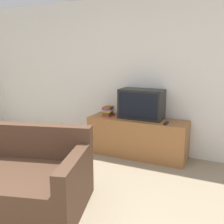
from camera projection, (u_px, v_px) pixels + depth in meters
name	position (u px, v px, depth m)	size (l,w,h in m)	color
wall_back	(125.00, 76.00, 4.56)	(9.00, 0.06, 2.60)	white
tv_stand	(137.00, 137.00, 4.36)	(1.63, 0.50, 0.63)	#9E6638
television	(141.00, 104.00, 4.28)	(0.71, 0.37, 0.48)	black
book_stack	(108.00, 111.00, 4.51)	(0.18, 0.21, 0.16)	#B72D28
remote_on_stand	(166.00, 123.00, 3.98)	(0.06, 0.18, 0.02)	black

